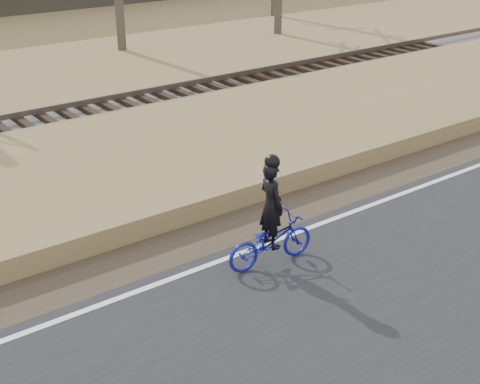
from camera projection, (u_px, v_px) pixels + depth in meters
ground at (176, 288)px, 10.99m from camera, size 120.00×120.00×0.00m
road at (273, 365)px, 9.15m from camera, size 120.00×6.00×0.06m
edge_line at (170, 279)px, 11.11m from camera, size 120.00×0.12×0.01m
shoulder at (141, 258)px, 11.86m from camera, size 120.00×1.60×0.04m
embankment at (70, 192)px, 13.97m from camera, size 120.00×5.00×0.44m
ballast at (7, 143)px, 16.74m from camera, size 120.00×3.00×0.45m
railroad at (6, 131)px, 16.62m from camera, size 120.00×2.40×0.29m
cyclist at (271, 231)px, 11.35m from camera, size 1.71×0.73×2.02m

